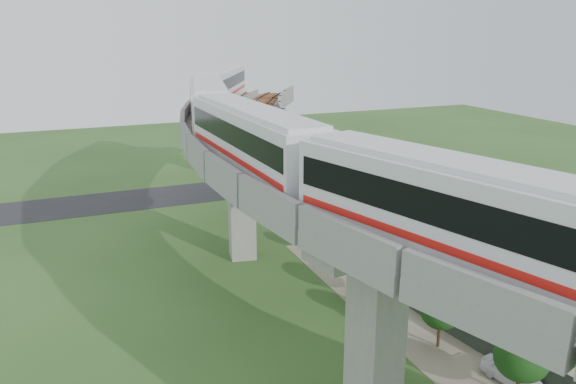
% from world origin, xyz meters
% --- Properties ---
extents(ground, '(160.00, 160.00, 0.00)m').
position_xyz_m(ground, '(0.00, 0.00, 0.00)').
color(ground, '#2F5120').
rests_on(ground, ground).
extents(dirt_lot, '(18.00, 26.00, 0.04)m').
position_xyz_m(dirt_lot, '(14.00, -2.00, 0.02)').
color(dirt_lot, gray).
rests_on(dirt_lot, ground).
extents(asphalt_road, '(60.00, 8.00, 0.03)m').
position_xyz_m(asphalt_road, '(0.00, 30.00, 0.01)').
color(asphalt_road, '#232326').
rests_on(asphalt_road, ground).
extents(viaduct, '(19.58, 73.98, 11.40)m').
position_xyz_m(viaduct, '(3.84, 0.00, 9.05)').
color(viaduct, '#99968E').
rests_on(viaduct, ground).
extents(metro_train, '(12.95, 61.12, 3.64)m').
position_xyz_m(metro_train, '(0.55, 4.86, 12.31)').
color(metro_train, silver).
rests_on(metro_train, ground).
extents(fence, '(3.87, 38.73, 1.50)m').
position_xyz_m(fence, '(9.75, 0.00, 0.75)').
color(fence, '#2D382D').
rests_on(fence, ground).
extents(tree_0, '(2.48, 2.48, 2.93)m').
position_xyz_m(tree_0, '(11.84, 23.96, 1.87)').
color(tree_0, '#382314').
rests_on(tree_0, ground).
extents(tree_1, '(2.16, 2.16, 2.61)m').
position_xyz_m(tree_1, '(10.53, 19.09, 1.69)').
color(tree_1, '#382314').
rests_on(tree_1, ground).
extents(tree_2, '(1.89, 1.89, 2.40)m').
position_xyz_m(tree_2, '(9.12, 14.01, 1.59)').
color(tree_2, '#382314').
rests_on(tree_2, ground).
extents(tree_3, '(1.97, 1.97, 2.90)m').
position_xyz_m(tree_3, '(7.30, 8.40, 2.05)').
color(tree_3, '#382314').
rests_on(tree_3, ground).
extents(tree_4, '(2.67, 2.67, 3.18)m').
position_xyz_m(tree_4, '(6.60, 0.54, 2.04)').
color(tree_4, '#382314').
rests_on(tree_4, ground).
extents(tree_5, '(1.99, 1.99, 2.77)m').
position_xyz_m(tree_5, '(5.99, -3.57, 1.92)').
color(tree_5, '#382314').
rests_on(tree_5, ground).
extents(tree_6, '(2.30, 2.30, 3.26)m').
position_xyz_m(tree_6, '(7.36, -7.10, 2.28)').
color(tree_6, '#382314').
rests_on(tree_6, ground).
extents(tree_7, '(2.70, 2.70, 3.51)m').
position_xyz_m(tree_7, '(8.08, -12.61, 2.36)').
color(tree_7, '#382314').
rests_on(tree_7, ground).
extents(car_white, '(2.02, 3.48, 1.11)m').
position_xyz_m(car_white, '(8.81, -11.43, 0.60)').
color(car_white, white).
rests_on(car_white, dirt_lot).
extents(car_red, '(4.12, 2.28, 1.29)m').
position_xyz_m(car_red, '(13.46, -7.77, 0.68)').
color(car_red, '#A5160F').
rests_on(car_red, dirt_lot).
extents(car_dark, '(4.59, 1.99, 1.32)m').
position_xyz_m(car_dark, '(13.36, 7.35, 0.70)').
color(car_dark, black).
rests_on(car_dark, dirt_lot).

